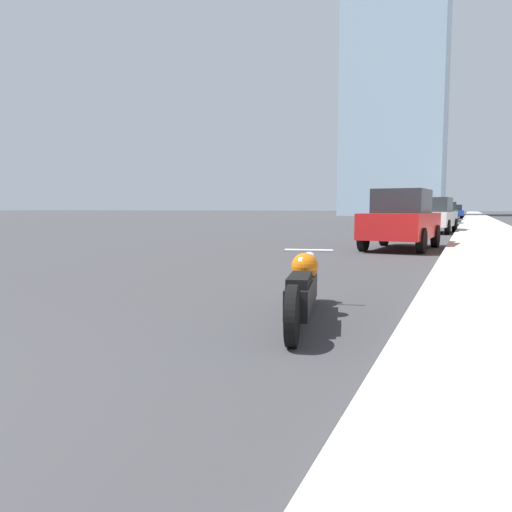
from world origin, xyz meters
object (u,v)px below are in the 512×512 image
motorcycle (303,289)px  parked_car_green (447,212)px  parked_car_yellow (442,214)px  parked_car_red (402,220)px  parked_car_white (435,215)px  parked_car_blue (455,212)px

motorcycle → parked_car_green: parked_car_green is taller
parked_car_yellow → parked_car_green: 11.34m
parked_car_red → parked_car_green: parked_car_red is taller
parked_car_white → parked_car_red: bearing=-86.6°
parked_car_blue → motorcycle: bearing=-95.7°
parked_car_white → parked_car_blue: (-0.02, 37.07, -0.07)m
parked_car_yellow → parked_car_blue: bearing=83.6°
parked_car_yellow → parked_car_green: size_ratio=1.01×
parked_car_white → parked_car_yellow: parked_car_white is taller
motorcycle → parked_car_yellow: bearing=77.4°
motorcycle → parked_car_yellow: parked_car_yellow is taller
motorcycle → parked_car_green: (-0.28, 45.53, 0.53)m
parked_car_red → parked_car_green: bearing=95.0°
motorcycle → parked_car_green: bearing=77.4°
parked_car_red → motorcycle: bearing=-83.9°
parked_car_blue → parked_car_green: bearing=-97.3°
parked_car_red → parked_car_white: (0.31, 10.87, -0.02)m
motorcycle → parked_car_red: bearing=78.2°
parked_car_red → parked_car_yellow: bearing=94.9°
parked_car_blue → parked_car_red: bearing=-96.0°
motorcycle → parked_car_green: 45.53m
parked_car_yellow → motorcycle: bearing=-95.5°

